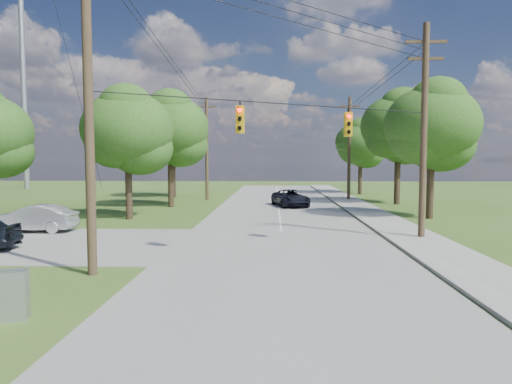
{
  "coord_description": "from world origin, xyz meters",
  "views": [
    {
      "loc": [
        1.57,
        -14.7,
        3.9
      ],
      "look_at": [
        0.81,
        5.0,
        2.53
      ],
      "focal_mm": 32.0,
      "sensor_mm": 36.0,
      "label": 1
    }
  ],
  "objects_px": {
    "pole_ne": "(424,128)",
    "car_main_north": "(291,198)",
    "car_cross_silver": "(34,218)",
    "pole_north_e": "(349,148)",
    "pole_north_w": "(207,148)",
    "control_cabinet": "(13,295)",
    "pole_sw": "(88,90)"
  },
  "relations": [
    {
      "from": "pole_ne",
      "to": "car_main_north",
      "type": "relative_size",
      "value": 2.09
    },
    {
      "from": "car_cross_silver",
      "to": "pole_north_e",
      "type": "bearing_deg",
      "value": 135.07
    },
    {
      "from": "pole_north_e",
      "to": "pole_north_w",
      "type": "relative_size",
      "value": 1.0
    },
    {
      "from": "pole_north_e",
      "to": "car_main_north",
      "type": "bearing_deg",
      "value": -132.42
    },
    {
      "from": "car_cross_silver",
      "to": "control_cabinet",
      "type": "bearing_deg",
      "value": 25.88
    },
    {
      "from": "pole_sw",
      "to": "pole_north_e",
      "type": "xyz_separation_m",
      "value": [
        13.5,
        29.6,
        -1.1
      ]
    },
    {
      "from": "control_cabinet",
      "to": "pole_ne",
      "type": "bearing_deg",
      "value": 25.05
    },
    {
      "from": "pole_north_w",
      "to": "pole_north_e",
      "type": "bearing_deg",
      "value": 0.0
    },
    {
      "from": "pole_north_e",
      "to": "pole_north_w",
      "type": "distance_m",
      "value": 13.9
    },
    {
      "from": "pole_sw",
      "to": "car_cross_silver",
      "type": "distance_m",
      "value": 12.46
    },
    {
      "from": "pole_north_e",
      "to": "control_cabinet",
      "type": "height_order",
      "value": "pole_north_e"
    },
    {
      "from": "pole_sw",
      "to": "car_cross_silver",
      "type": "bearing_deg",
      "value": 127.36
    },
    {
      "from": "car_cross_silver",
      "to": "control_cabinet",
      "type": "distance_m",
      "value": 14.85
    },
    {
      "from": "pole_north_e",
      "to": "car_cross_silver",
      "type": "distance_m",
      "value": 29.32
    },
    {
      "from": "car_cross_silver",
      "to": "car_main_north",
      "type": "relative_size",
      "value": 0.88
    },
    {
      "from": "pole_sw",
      "to": "control_cabinet",
      "type": "xyz_separation_m",
      "value": [
        -0.2,
        -4.4,
        -5.62
      ]
    },
    {
      "from": "pole_north_e",
      "to": "control_cabinet",
      "type": "distance_m",
      "value": 36.93
    },
    {
      "from": "pole_sw",
      "to": "car_cross_silver",
      "type": "relative_size",
      "value": 2.71
    },
    {
      "from": "car_main_north",
      "to": "car_cross_silver",
      "type": "bearing_deg",
      "value": -149.45
    },
    {
      "from": "car_cross_silver",
      "to": "car_main_north",
      "type": "distance_m",
      "value": 20.25
    },
    {
      "from": "pole_north_e",
      "to": "car_main_north",
      "type": "relative_size",
      "value": 1.99
    },
    {
      "from": "pole_ne",
      "to": "control_cabinet",
      "type": "distance_m",
      "value": 18.85
    },
    {
      "from": "pole_ne",
      "to": "pole_north_e",
      "type": "xyz_separation_m",
      "value": [
        -0.0,
        22.0,
        -0.34
      ]
    },
    {
      "from": "pole_sw",
      "to": "pole_ne",
      "type": "height_order",
      "value": "pole_sw"
    },
    {
      "from": "car_cross_silver",
      "to": "pole_ne",
      "type": "bearing_deg",
      "value": 85.84
    },
    {
      "from": "car_cross_silver",
      "to": "car_main_north",
      "type": "xyz_separation_m",
      "value": [
        14.4,
        14.24,
        -0.04
      ]
    },
    {
      "from": "pole_north_w",
      "to": "car_main_north",
      "type": "distance_m",
      "value": 11.18
    },
    {
      "from": "pole_north_w",
      "to": "car_cross_silver",
      "type": "relative_size",
      "value": 2.26
    },
    {
      "from": "pole_sw",
      "to": "pole_north_e",
      "type": "bearing_deg",
      "value": 65.48
    },
    {
      "from": "pole_north_w",
      "to": "control_cabinet",
      "type": "height_order",
      "value": "pole_north_w"
    },
    {
      "from": "pole_sw",
      "to": "pole_north_w",
      "type": "xyz_separation_m",
      "value": [
        -0.4,
        29.6,
        -1.1
      ]
    },
    {
      "from": "pole_north_e",
      "to": "control_cabinet",
      "type": "xyz_separation_m",
      "value": [
        -13.7,
        -34.0,
        -4.52
      ]
    }
  ]
}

